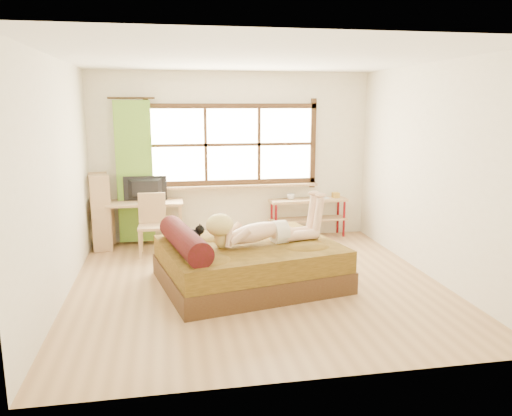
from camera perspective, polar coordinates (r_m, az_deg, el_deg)
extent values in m
plane|color=#9E754C|center=(6.26, 0.13, -8.65)|extent=(4.50, 4.50, 0.00)
plane|color=white|center=(5.89, 0.14, 16.78)|extent=(4.50, 4.50, 0.00)
plane|color=silver|center=(8.14, -2.70, 5.85)|extent=(4.50, 0.00, 4.50)
plane|color=silver|center=(3.77, 6.24, -1.07)|extent=(4.50, 0.00, 4.50)
plane|color=silver|center=(5.96, -21.71, 2.88)|extent=(0.00, 4.50, 4.50)
plane|color=silver|center=(6.70, 19.47, 3.94)|extent=(0.00, 4.50, 4.50)
cube|color=#FFEDBF|center=(8.11, -2.71, 7.26)|extent=(2.60, 0.01, 1.30)
cube|color=tan|center=(8.12, -2.60, 2.50)|extent=(2.80, 0.16, 0.04)
cube|color=#569629|center=(7.99, -13.69, 3.98)|extent=(0.55, 0.10, 2.20)
cube|color=#34190F|center=(6.24, -0.76, -7.46)|extent=(2.38, 2.06, 0.26)
cube|color=#392B0C|center=(6.16, -0.76, -5.18)|extent=(2.33, 2.02, 0.26)
cylinder|color=black|center=(5.85, -8.18, -3.61)|extent=(0.58, 1.44, 0.29)
cube|color=tan|center=(7.88, -12.52, 0.58)|extent=(1.16, 0.55, 0.04)
cube|color=tan|center=(7.80, -16.35, -2.38)|extent=(0.05, 0.05, 0.69)
cube|color=tan|center=(7.73, -8.62, -2.16)|extent=(0.05, 0.05, 0.69)
cube|color=tan|center=(8.21, -15.97, -1.67)|extent=(0.05, 0.05, 0.69)
cube|color=tan|center=(8.13, -8.63, -1.46)|extent=(0.05, 0.05, 0.69)
imported|color=black|center=(7.89, -12.57, 2.14)|extent=(0.66, 0.10, 0.38)
cube|color=tan|center=(7.49, -11.79, -2.12)|extent=(0.41, 0.41, 0.04)
cube|color=tan|center=(7.61, -11.80, 0.01)|extent=(0.40, 0.05, 0.46)
cube|color=tan|center=(7.39, -13.12, -4.13)|extent=(0.04, 0.04, 0.40)
cube|color=tan|center=(7.37, -10.45, -4.06)|extent=(0.04, 0.04, 0.40)
cube|color=tan|center=(7.72, -12.93, -3.44)|extent=(0.04, 0.04, 0.40)
cube|color=tan|center=(7.70, -10.38, -3.37)|extent=(0.04, 0.04, 0.40)
cube|color=tan|center=(8.32, 6.00, 0.89)|extent=(1.31, 0.40, 0.04)
cube|color=tan|center=(8.39, 5.95, -1.28)|extent=(1.31, 0.40, 0.03)
cylinder|color=maroon|center=(8.08, 2.29, -1.56)|extent=(0.04, 0.04, 0.65)
cylinder|color=maroon|center=(8.48, 10.03, -1.10)|extent=(0.04, 0.04, 0.65)
cylinder|color=maroon|center=(8.32, 1.80, -1.17)|extent=(0.04, 0.04, 0.65)
cylinder|color=maroon|center=(8.71, 9.35, -0.74)|extent=(0.04, 0.04, 0.65)
cube|color=#B98C2E|center=(8.48, 9.10, 1.46)|extent=(0.11, 0.11, 0.09)
imported|color=gray|center=(8.23, 4.00, 1.30)|extent=(0.13, 0.13, 0.10)
imported|color=gray|center=(8.37, 7.32, 1.13)|extent=(0.16, 0.21, 0.02)
cube|color=tan|center=(8.10, -17.13, -4.08)|extent=(0.36, 0.51, 0.03)
cube|color=tan|center=(8.01, -17.29, -1.61)|extent=(0.36, 0.51, 0.03)
cube|color=tan|center=(7.94, -17.44, 0.91)|extent=(0.36, 0.51, 0.03)
cube|color=tan|center=(7.89, -17.60, 3.47)|extent=(0.36, 0.51, 0.03)
cube|color=tan|center=(7.75, -17.26, -0.70)|extent=(0.28, 0.08, 1.15)
cube|color=tan|center=(8.21, -17.46, -0.03)|extent=(0.28, 0.08, 1.15)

